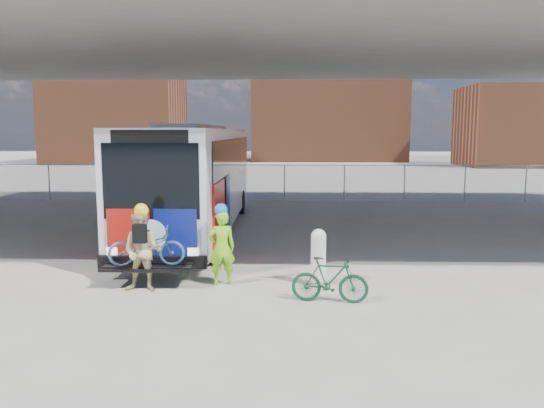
{
  "coord_description": "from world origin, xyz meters",
  "views": [
    {
      "loc": [
        1.13,
        -14.55,
        3.46
      ],
      "look_at": [
        0.74,
        -0.91,
        1.6
      ],
      "focal_mm": 35.0,
      "sensor_mm": 36.0,
      "label": 1
    }
  ],
  "objects_px": {
    "bus": "(196,172)",
    "cyclist_hivis": "(222,246)",
    "cyclist_tan": "(143,250)",
    "bike_parked": "(330,280)",
    "bollard": "(318,255)"
  },
  "relations": [
    {
      "from": "bus",
      "to": "cyclist_hivis",
      "type": "distance_m",
      "value": 6.65
    },
    {
      "from": "cyclist_tan",
      "to": "bike_parked",
      "type": "xyz_separation_m",
      "value": [
        4.01,
        -0.66,
        -0.44
      ]
    },
    {
      "from": "bus",
      "to": "cyclist_tan",
      "type": "relative_size",
      "value": 6.67
    },
    {
      "from": "bollard",
      "to": "cyclist_tan",
      "type": "distance_m",
      "value": 3.9
    },
    {
      "from": "bike_parked",
      "to": "bollard",
      "type": "bearing_deg",
      "value": 15.17
    },
    {
      "from": "bollard",
      "to": "cyclist_hivis",
      "type": "bearing_deg",
      "value": 180.0
    },
    {
      "from": "bus",
      "to": "bike_parked",
      "type": "xyz_separation_m",
      "value": [
        4.01,
        -7.56,
        -1.64
      ]
    },
    {
      "from": "bus",
      "to": "bollard",
      "type": "distance_m",
      "value": 7.54
    },
    {
      "from": "cyclist_hivis",
      "to": "cyclist_tan",
      "type": "distance_m",
      "value": 1.75
    },
    {
      "from": "cyclist_hivis",
      "to": "bike_parked",
      "type": "height_order",
      "value": "cyclist_hivis"
    },
    {
      "from": "bollard",
      "to": "cyclist_hivis",
      "type": "relative_size",
      "value": 0.69
    },
    {
      "from": "bus",
      "to": "cyclist_hivis",
      "type": "xyz_separation_m",
      "value": [
        1.65,
        -6.33,
        -1.21
      ]
    },
    {
      "from": "cyclist_hivis",
      "to": "cyclist_tan",
      "type": "relative_size",
      "value": 0.96
    },
    {
      "from": "bike_parked",
      "to": "cyclist_tan",
      "type": "bearing_deg",
      "value": 88.17
    },
    {
      "from": "cyclist_tan",
      "to": "bike_parked",
      "type": "bearing_deg",
      "value": -5.9
    }
  ]
}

